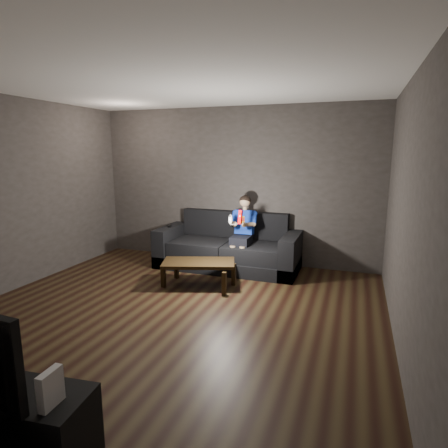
% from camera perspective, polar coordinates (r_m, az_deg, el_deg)
% --- Properties ---
extents(floor, '(5.00, 5.00, 0.00)m').
position_cam_1_polar(floor, '(4.68, -8.35, -13.63)').
color(floor, black).
rests_on(floor, ground).
extents(back_wall, '(5.00, 0.04, 2.70)m').
position_cam_1_polar(back_wall, '(6.59, 1.55, 5.84)').
color(back_wall, '#37322F').
rests_on(back_wall, ground).
extents(left_wall, '(0.04, 5.00, 2.70)m').
position_cam_1_polar(left_wall, '(5.91, -30.76, 3.70)').
color(left_wall, '#37322F').
rests_on(left_wall, ground).
extents(right_wall, '(0.04, 5.00, 2.70)m').
position_cam_1_polar(right_wall, '(3.82, 26.34, 0.93)').
color(right_wall, '#37322F').
rests_on(right_wall, ground).
extents(ceiling, '(5.00, 5.00, 0.02)m').
position_cam_1_polar(ceiling, '(4.33, -9.41, 20.94)').
color(ceiling, white).
rests_on(ceiling, back_wall).
extents(sofa, '(2.37, 1.02, 0.91)m').
position_cam_1_polar(sofa, '(6.37, 0.71, -3.95)').
color(sofa, black).
rests_on(sofa, floor).
extents(child, '(0.45, 0.55, 1.10)m').
position_cam_1_polar(child, '(6.12, 2.90, -0.26)').
color(child, black).
rests_on(child, sofa).
extents(wii_remote_red, '(0.06, 0.09, 0.22)m').
position_cam_1_polar(wii_remote_red, '(5.66, 2.50, 1.06)').
color(wii_remote_red, red).
rests_on(wii_remote_red, child).
extents(nunchuk_white, '(0.09, 0.11, 0.16)m').
position_cam_1_polar(nunchuk_white, '(5.72, 0.98, 0.71)').
color(nunchuk_white, silver).
rests_on(nunchuk_white, child).
extents(wii_remote_black, '(0.08, 0.16, 0.03)m').
position_cam_1_polar(wii_remote_black, '(6.62, -8.28, -0.27)').
color(wii_remote_black, black).
rests_on(wii_remote_black, sofa).
extents(coffee_table, '(1.14, 0.81, 0.38)m').
position_cam_1_polar(coffee_table, '(5.47, -3.88, -6.21)').
color(coffee_table, black).
rests_on(coffee_table, floor).
extents(wii_console, '(0.06, 0.17, 0.22)m').
position_cam_1_polar(wii_console, '(2.54, -24.91, -21.79)').
color(wii_console, silver).
rests_on(wii_console, media_console).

